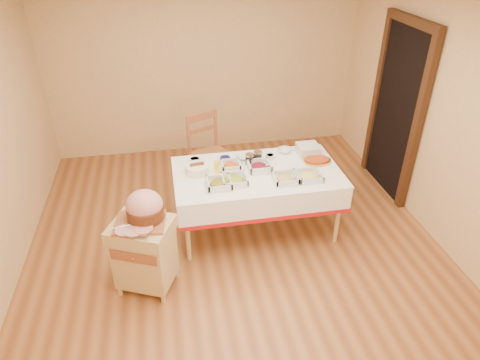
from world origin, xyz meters
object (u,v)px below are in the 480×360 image
butcher_cart (144,252)px  dining_chair (209,153)px  ham_on_board (144,209)px  brass_platter (317,161)px  bread_basket (197,169)px  dining_table (257,184)px  preserve_jar_left (249,160)px  plate_stack (308,150)px  preserve_jar_right (258,157)px  mustard_bottle (216,166)px

butcher_cart → dining_chair: 1.86m
ham_on_board → brass_platter: 2.06m
bread_basket → brass_platter: bread_basket is taller
dining_table → dining_chair: (-0.42, 0.94, -0.06)m
preserve_jar_left → plate_stack: bearing=8.4°
dining_table → brass_platter: 0.74m
bread_basket → ham_on_board: bearing=-125.4°
brass_platter → butcher_cart: bearing=-157.7°
preserve_jar_left → preserve_jar_right: 0.12m
butcher_cart → plate_stack: bearing=27.7°
butcher_cart → ham_on_board: ham_on_board is taller
plate_stack → dining_table: bearing=-157.3°
preserve_jar_left → brass_platter: size_ratio=0.40×
dining_table → mustard_bottle: 0.50m
butcher_cart → dining_chair: (0.83, 1.66, 0.11)m
butcher_cart → bread_basket: (0.60, 0.82, 0.38)m
plate_stack → dining_chair: bearing=148.8°
ham_on_board → preserve_jar_left: (1.15, 0.86, -0.08)m
preserve_jar_left → preserve_jar_right: bearing=24.2°
bread_basket → preserve_jar_left: bearing=8.0°
plate_stack → ham_on_board: bearing=-152.6°
ham_on_board → preserve_jar_left: size_ratio=3.77×
butcher_cart → mustard_bottle: mustard_bottle is taller
dining_chair → plate_stack: bearing=-31.2°
mustard_bottle → bread_basket: bearing=170.8°
preserve_jar_left → butcher_cart: bearing=-143.1°
preserve_jar_right → preserve_jar_left: bearing=-155.8°
dining_table → ham_on_board: bearing=-150.2°
dining_chair → brass_platter: (1.13, -0.86, 0.24)m
brass_platter → mustard_bottle: bearing=-179.0°
plate_stack → preserve_jar_right: bearing=-174.6°
preserve_jar_right → bread_basket: bearing=-169.4°
butcher_cart → preserve_jar_left: preserve_jar_left is taller
preserve_jar_right → plate_stack: 0.62m
butcher_cart → mustard_bottle: (0.81, 0.78, 0.41)m
ham_on_board → preserve_jar_left: bearing=36.9°
butcher_cart → plate_stack: size_ratio=3.13×
dining_chair → plate_stack: 1.30m
dining_chair → ham_on_board: (-0.78, -1.63, 0.35)m
dining_chair → mustard_bottle: bearing=-91.3°
butcher_cart → preserve_jar_right: 1.66m
mustard_bottle → plate_stack: (1.11, 0.22, -0.02)m
mustard_bottle → dining_chair: bearing=88.7°
bread_basket → mustard_bottle: bearing=-9.2°
preserve_jar_left → preserve_jar_right: (0.11, 0.05, 0.00)m
ham_on_board → brass_platter: ham_on_board is taller
dining_chair → mustard_bottle: 0.93m
brass_platter → bread_basket: bearing=179.5°
brass_platter → preserve_jar_left: bearing=172.8°
preserve_jar_right → bread_basket: (-0.70, -0.13, -0.01)m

